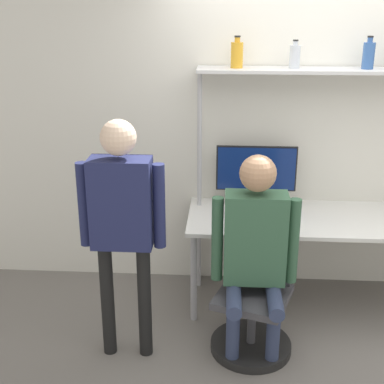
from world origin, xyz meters
The scene contains 13 objects.
ground_plane centered at (0.00, 0.00, 0.00)m, with size 12.00×12.00×0.00m, color slate.
wall_back centered at (0.00, 0.79, 1.35)m, with size 8.00×0.06×2.70m.
desk centered at (0.00, 0.39, 0.67)m, with size 2.05×0.74×0.74m.
shelf_unit centered at (0.00, 0.60, 1.60)m, with size 1.95×0.31×1.83m.
monitor centered at (-0.51, 0.61, 1.02)m, with size 0.63×0.24×0.50m.
laptop centered at (-0.52, 0.23, 0.80)m, with size 0.29×0.21×0.21m.
cell_phone centered at (-0.29, 0.21, 0.74)m, with size 0.07×0.15×0.01m.
office_chair centered at (-0.53, -0.23, 0.27)m, with size 0.59×0.59×0.89m.
person_seated centered at (-0.55, -0.27, 0.82)m, with size 0.57×0.48×1.40m.
person_standing centered at (-1.39, -0.35, 1.04)m, with size 0.55×0.22×1.64m.
bottle_clear centered at (-0.26, 0.60, 1.91)m, with size 0.08×0.08×0.20m.
bottle_amber centered at (-0.68, 0.60, 1.93)m, with size 0.09×0.09×0.23m.
bottle_blue centered at (0.26, 0.60, 1.93)m, with size 0.09×0.09×0.23m.
Camera 1 is at (-0.75, -3.43, 2.30)m, focal length 50.00 mm.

